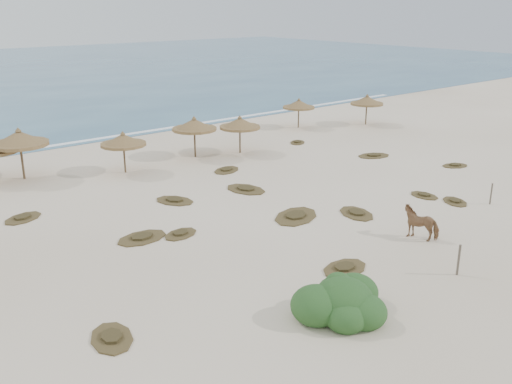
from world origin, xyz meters
TOP-DOWN VIEW (x-y plane):
  - ground at (0.00, 0.00)m, footprint 160.00×160.00m
  - foam_line at (0.00, 26.00)m, footprint 70.00×0.60m
  - palapa_1 at (-7.85, 18.94)m, footprint 4.26×4.26m
  - palapa_3 at (-2.52, 16.33)m, footprint 2.83×2.83m
  - palapa_4 at (2.96, 16.75)m, footprint 3.75×3.75m
  - palapa_5 at (6.00, 15.66)m, footprint 3.23×3.23m
  - palapa_6 at (15.06, 19.30)m, footprint 3.50×3.50m
  - palapa_7 at (20.46, 16.52)m, footprint 2.84×2.84m
  - horse at (2.96, -1.51)m, footprint 1.30×1.86m
  - fence_post_near at (0.92, -4.66)m, footprint 0.10×0.10m
  - fence_post_far at (9.56, -1.16)m, footprint 0.10×0.10m
  - bush at (-4.80, -3.88)m, footprint 3.48×3.06m
  - scrub_0 at (-11.47, -0.28)m, footprint 1.77×2.26m
  - scrub_1 at (-6.83, 6.30)m, footprint 2.48×1.72m
  - scrub_2 at (-5.25, 5.58)m, footprint 2.01×1.59m
  - scrub_3 at (1.11, 8.84)m, footprint 2.05×2.76m
  - scrub_4 at (7.99, 1.80)m, footprint 1.24×1.77m
  - scrub_5 at (12.55, 9.08)m, footprint 2.65×2.13m
  - scrub_6 at (-10.15, 12.19)m, footprint 2.39×2.06m
  - scrub_7 at (2.58, 12.64)m, footprint 2.41×2.03m
  - scrub_9 at (3.00, 2.28)m, footprint 2.10×2.58m
  - scrub_10 at (11.17, 15.26)m, footprint 1.94×1.84m
  - scrub_11 at (-2.09, -1.56)m, footprint 2.27×1.61m
  - scrub_12 at (8.39, 0.16)m, footprint 1.84×2.03m
  - scrub_13 at (-3.03, 9.71)m, footprint 2.17×2.59m
  - scrub_14 at (14.65, 4.11)m, footprint 2.04×1.67m
  - scrub_15 at (0.38, 3.91)m, footprint 3.39×2.87m

SIDE VIEW (x-z plane):
  - ground at x=0.00m, z-range 0.00..0.00m
  - foam_line at x=0.00m, z-range 0.00..0.01m
  - scrub_1 at x=-6.83m, z-range -0.03..0.13m
  - scrub_7 at x=2.58m, z-range -0.03..0.13m
  - scrub_14 at x=14.65m, z-range -0.03..0.13m
  - scrub_0 at x=-11.47m, z-range -0.03..0.13m
  - scrub_2 at x=-5.25m, z-range -0.03..0.13m
  - scrub_4 at x=7.99m, z-range -0.03..0.13m
  - scrub_6 at x=-10.15m, z-range -0.03..0.13m
  - scrub_9 at x=3.00m, z-range -0.03..0.13m
  - scrub_11 at x=-2.09m, z-range -0.03..0.13m
  - scrub_13 at x=-3.03m, z-range -0.03..0.13m
  - scrub_15 at x=0.38m, z-range -0.03..0.13m
  - scrub_3 at x=1.11m, z-range -0.03..0.13m
  - scrub_5 at x=12.55m, z-range -0.03..0.13m
  - scrub_10 at x=11.17m, z-range -0.03..0.13m
  - scrub_12 at x=8.39m, z-range -0.03..0.13m
  - bush at x=-4.80m, z-range -0.27..1.29m
  - fence_post_far at x=9.56m, z-range 0.00..1.15m
  - fence_post_near at x=0.92m, z-range 0.00..1.27m
  - horse at x=2.96m, z-range 0.00..1.43m
  - palapa_6 at x=15.06m, z-range 0.69..3.19m
  - palapa_3 at x=-2.52m, z-range 0.72..3.35m
  - palapa_7 at x=20.46m, z-range 0.73..3.38m
  - palapa_5 at x=6.00m, z-range 0.74..3.42m
  - palapa_4 at x=2.96m, z-range 0.78..3.61m
  - palapa_1 at x=-7.85m, z-range 0.87..4.01m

